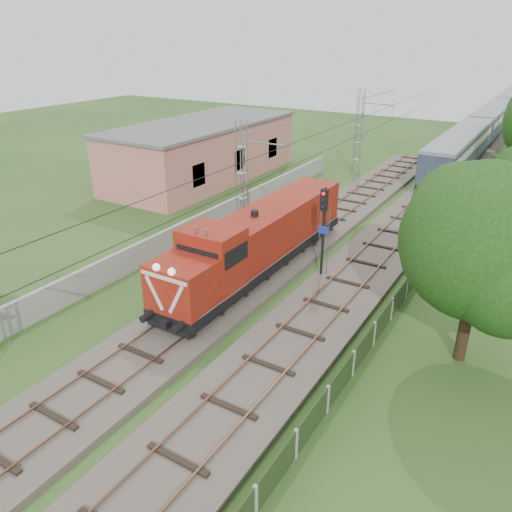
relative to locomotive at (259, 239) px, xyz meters
The scene contains 11 objects.
ground 9.26m from the locomotive, 90.00° to the right, with size 140.00×140.00×0.00m, color #26491B.
track_main 2.80m from the locomotive, 90.00° to the right, with size 4.20×70.00×0.45m.
track_side 12.23m from the locomotive, 65.54° to the left, with size 4.20×80.00×0.45m.
catenary 4.61m from the locomotive, 134.59° to the left, with size 3.31×70.00×8.00m.
boundary_wall 7.29m from the locomotive, 155.30° to the left, with size 0.25×40.00×1.50m, color #9E9E99.
station_building 21.21m from the locomotive, 135.01° to the left, with size 8.40×20.40×5.22m.
fence 10.12m from the locomotive, 36.92° to the right, with size 0.12×32.00×1.20m.
locomotive is the anchor object (origin of this frame).
coach_rake 51.05m from the locomotive, 84.38° to the left, with size 2.85×63.54×3.29m.
signal_post 3.82m from the locomotive, 20.10° to the left, with size 0.58×0.46×5.30m.
tree_a 12.22m from the locomotive, 12.37° to the right, with size 6.54×6.23×8.48m.
Camera 1 is at (13.20, -13.01, 12.69)m, focal length 35.00 mm.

